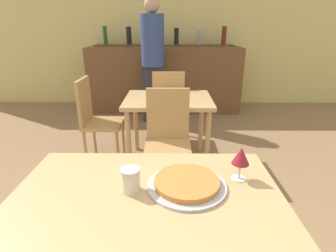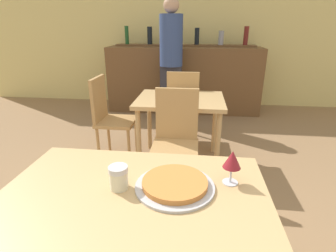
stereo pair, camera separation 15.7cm
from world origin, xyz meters
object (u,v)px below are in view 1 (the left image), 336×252
(chair_far_side_back, at_px, (169,103))
(person_standing, at_px, (153,57))
(cheese_shaker, at_px, (131,180))
(chair_far_side_front, at_px, (168,135))
(pizza_tray, at_px, (187,183))
(chair_far_side_left, at_px, (95,116))
(wine_glass, at_px, (241,157))

(chair_far_side_back, bearing_deg, person_standing, -74.11)
(chair_far_side_back, height_order, person_standing, person_standing)
(cheese_shaker, relative_size, person_standing, 0.06)
(chair_far_side_front, distance_m, pizza_tray, 1.18)
(chair_far_side_left, relative_size, cheese_shaker, 8.80)
(chair_far_side_back, height_order, chair_far_side_left, same)
(chair_far_side_left, bearing_deg, chair_far_side_back, -56.43)
(chair_far_side_front, distance_m, wine_glass, 1.18)
(chair_far_side_front, relative_size, person_standing, 0.51)
(cheese_shaker, bearing_deg, wine_glass, 11.55)
(wine_glass, bearing_deg, chair_far_side_left, 125.12)
(chair_far_side_back, xyz_separation_m, wine_glass, (0.34, -2.12, 0.36))
(chair_far_side_front, xyz_separation_m, person_standing, (-0.24, 1.89, 0.46))
(chair_far_side_back, xyz_separation_m, cheese_shaker, (-0.15, -2.22, 0.30))
(pizza_tray, bearing_deg, chair_far_side_back, 92.47)
(cheese_shaker, distance_m, person_standing, 3.07)
(wine_glass, bearing_deg, cheese_shaker, -168.45)
(pizza_tray, distance_m, cheese_shaker, 0.25)
(chair_far_side_front, height_order, wine_glass, same)
(chair_far_side_front, relative_size, pizza_tray, 2.68)
(chair_far_side_left, bearing_deg, cheese_shaker, -159.39)
(pizza_tray, bearing_deg, person_standing, 96.31)
(pizza_tray, distance_m, wine_glass, 0.27)
(person_standing, bearing_deg, wine_glass, -78.93)
(chair_far_side_back, distance_m, chair_far_side_left, 0.94)
(chair_far_side_front, height_order, person_standing, person_standing)
(cheese_shaker, xyz_separation_m, wine_glass, (0.49, 0.10, 0.06))
(person_standing, bearing_deg, chair_far_side_back, -74.11)
(chair_far_side_left, distance_m, pizza_tray, 1.90)
(chair_far_side_back, bearing_deg, chair_far_side_front, 90.00)
(chair_far_side_front, relative_size, chair_far_side_back, 1.00)
(cheese_shaker, bearing_deg, pizza_tray, 7.59)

